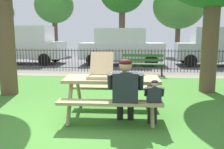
{
  "coord_description": "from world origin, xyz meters",
  "views": [
    {
      "loc": [
        1.05,
        -3.72,
        1.57
      ],
      "look_at": [
        0.6,
        1.22,
        0.75
      ],
      "focal_mm": 37.93,
      "sensor_mm": 36.0,
      "label": 1
    }
  ],
  "objects_px": {
    "pizza_box_open": "(101,71)",
    "parked_car_right": "(214,46)",
    "pizza_slice_on_table": "(141,76)",
    "far_tree_midleft": "(54,6)",
    "child_at_table": "(154,98)",
    "parked_car_left": "(22,44)",
    "far_tree_midright": "(179,5)",
    "park_bench_center": "(143,65)",
    "adult_at_table": "(125,89)",
    "picnic_table_foreground": "(112,86)",
    "parked_car_center": "(121,46)"
  },
  "relations": [
    {
      "from": "picnic_table_foreground",
      "to": "pizza_slice_on_table",
      "type": "height_order",
      "value": "pizza_slice_on_table"
    },
    {
      "from": "child_at_table",
      "to": "far_tree_midright",
      "type": "bearing_deg",
      "value": 78.64
    },
    {
      "from": "pizza_box_open",
      "to": "far_tree_midright",
      "type": "height_order",
      "value": "far_tree_midright"
    },
    {
      "from": "child_at_table",
      "to": "parked_car_left",
      "type": "distance_m",
      "value": 11.04
    },
    {
      "from": "pizza_slice_on_table",
      "to": "far_tree_midright",
      "type": "height_order",
      "value": "far_tree_midright"
    },
    {
      "from": "child_at_table",
      "to": "park_bench_center",
      "type": "xyz_separation_m",
      "value": [
        0.01,
        5.48,
        -0.1
      ]
    },
    {
      "from": "parked_car_center",
      "to": "pizza_slice_on_table",
      "type": "bearing_deg",
      "value": -84.31
    },
    {
      "from": "adult_at_table",
      "to": "parked_car_center",
      "type": "height_order",
      "value": "parked_car_center"
    },
    {
      "from": "pizza_slice_on_table",
      "to": "far_tree_midleft",
      "type": "relative_size",
      "value": 0.05
    },
    {
      "from": "pizza_box_open",
      "to": "parked_car_right",
      "type": "distance_m",
      "value": 9.6
    },
    {
      "from": "pizza_slice_on_table",
      "to": "adult_at_table",
      "type": "distance_m",
      "value": 0.74
    },
    {
      "from": "adult_at_table",
      "to": "child_at_table",
      "type": "relative_size",
      "value": 1.41
    },
    {
      "from": "pizza_box_open",
      "to": "pizza_slice_on_table",
      "type": "height_order",
      "value": "pizza_box_open"
    },
    {
      "from": "picnic_table_foreground",
      "to": "adult_at_table",
      "type": "xyz_separation_m",
      "value": [
        0.28,
        -0.49,
        0.06
      ]
    },
    {
      "from": "adult_at_table",
      "to": "far_tree_midleft",
      "type": "bearing_deg",
      "value": 112.49
    },
    {
      "from": "adult_at_table",
      "to": "parked_car_left",
      "type": "height_order",
      "value": "parked_car_left"
    },
    {
      "from": "adult_at_table",
      "to": "parked_car_left",
      "type": "relative_size",
      "value": 0.26
    },
    {
      "from": "picnic_table_foreground",
      "to": "parked_car_right",
      "type": "distance_m",
      "value": 9.53
    },
    {
      "from": "pizza_box_open",
      "to": "pizza_slice_on_table",
      "type": "distance_m",
      "value": 0.8
    },
    {
      "from": "park_bench_center",
      "to": "far_tree_midright",
      "type": "relative_size",
      "value": 0.29
    },
    {
      "from": "pizza_slice_on_table",
      "to": "parked_car_center",
      "type": "distance_m",
      "value": 8.21
    },
    {
      "from": "pizza_box_open",
      "to": "parked_car_right",
      "type": "height_order",
      "value": "parked_car_right"
    },
    {
      "from": "parked_car_left",
      "to": "far_tree_midleft",
      "type": "xyz_separation_m",
      "value": [
        -0.26,
        6.48,
        2.82
      ]
    },
    {
      "from": "parked_car_right",
      "to": "far_tree_midright",
      "type": "bearing_deg",
      "value": 96.6
    },
    {
      "from": "parked_car_left",
      "to": "far_tree_midright",
      "type": "distance_m",
      "value": 11.95
    },
    {
      "from": "pizza_slice_on_table",
      "to": "far_tree_midleft",
      "type": "height_order",
      "value": "far_tree_midleft"
    },
    {
      "from": "adult_at_table",
      "to": "child_at_table",
      "type": "bearing_deg",
      "value": -2.01
    },
    {
      "from": "park_bench_center",
      "to": "parked_car_left",
      "type": "bearing_deg",
      "value": 152.87
    },
    {
      "from": "picnic_table_foreground",
      "to": "adult_at_table",
      "type": "bearing_deg",
      "value": -60.72
    },
    {
      "from": "adult_at_table",
      "to": "far_tree_midleft",
      "type": "xyz_separation_m",
      "value": [
        -6.34,
        15.31,
        3.26
      ]
    },
    {
      "from": "park_bench_center",
      "to": "far_tree_midright",
      "type": "xyz_separation_m",
      "value": [
        3.07,
        9.85,
        3.45
      ]
    },
    {
      "from": "pizza_slice_on_table",
      "to": "park_bench_center",
      "type": "relative_size",
      "value": 0.18
    },
    {
      "from": "pizza_slice_on_table",
      "to": "park_bench_center",
      "type": "bearing_deg",
      "value": 87.54
    },
    {
      "from": "picnic_table_foreground",
      "to": "parked_car_center",
      "type": "height_order",
      "value": "parked_car_center"
    },
    {
      "from": "park_bench_center",
      "to": "far_tree_midright",
      "type": "distance_m",
      "value": 10.88
    },
    {
      "from": "parked_car_left",
      "to": "park_bench_center",
      "type": "bearing_deg",
      "value": -27.13
    },
    {
      "from": "adult_at_table",
      "to": "parked_car_right",
      "type": "relative_size",
      "value": 0.3
    },
    {
      "from": "pizza_slice_on_table",
      "to": "park_bench_center",
      "type": "height_order",
      "value": "park_bench_center"
    },
    {
      "from": "picnic_table_foreground",
      "to": "far_tree_midleft",
      "type": "xyz_separation_m",
      "value": [
        -6.06,
        14.82,
        3.32
      ]
    },
    {
      "from": "pizza_slice_on_table",
      "to": "pizza_box_open",
      "type": "bearing_deg",
      "value": -170.24
    },
    {
      "from": "parked_car_center",
      "to": "parked_car_right",
      "type": "height_order",
      "value": "parked_car_right"
    },
    {
      "from": "adult_at_table",
      "to": "picnic_table_foreground",
      "type": "bearing_deg",
      "value": 119.28
    },
    {
      "from": "pizza_box_open",
      "to": "adult_at_table",
      "type": "distance_m",
      "value": 0.76
    },
    {
      "from": "far_tree_midleft",
      "to": "parked_car_right",
      "type": "bearing_deg",
      "value": -31.3
    },
    {
      "from": "child_at_table",
      "to": "far_tree_midright",
      "type": "distance_m",
      "value": 15.99
    },
    {
      "from": "pizza_slice_on_table",
      "to": "far_tree_midright",
      "type": "relative_size",
      "value": 0.05
    },
    {
      "from": "picnic_table_foreground",
      "to": "park_bench_center",
      "type": "height_order",
      "value": "park_bench_center"
    },
    {
      "from": "child_at_table",
      "to": "parked_car_left",
      "type": "xyz_separation_m",
      "value": [
        -6.57,
        8.85,
        0.58
      ]
    },
    {
      "from": "pizza_slice_on_table",
      "to": "parked_car_left",
      "type": "relative_size",
      "value": 0.06
    },
    {
      "from": "picnic_table_foreground",
      "to": "pizza_slice_on_table",
      "type": "distance_m",
      "value": 0.62
    }
  ]
}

